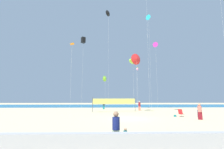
# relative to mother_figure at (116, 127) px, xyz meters

# --- Properties ---
(ground_plane) EXTENTS (120.00, 120.00, 0.00)m
(ground_plane) POSITION_rel_mother_figure_xyz_m (2.08, 10.67, -0.87)
(ground_plane) COLOR beige
(ocean_band) EXTENTS (120.00, 20.00, 0.01)m
(ocean_band) POSITION_rel_mother_figure_xyz_m (2.08, 42.33, -0.86)
(ocean_band) COLOR #1E6B99
(ocean_band) RESTS_ON ground
(boardwalk_ledge) EXTENTS (28.00, 0.44, 0.84)m
(boardwalk_ledge) POSITION_rel_mother_figure_xyz_m (2.08, -1.24, -0.45)
(boardwalk_ledge) COLOR #A8A8AD
(boardwalk_ledge) RESTS_ON ground
(mother_figure) EXTENTS (0.37, 0.37, 1.62)m
(mother_figure) POSITION_rel_mother_figure_xyz_m (0.00, 0.00, 0.00)
(mother_figure) COLOR #99B28C
(mother_figure) RESTS_ON ground
(toddler_figure) EXTENTS (0.19, 0.19, 0.83)m
(toddler_figure) POSITION_rel_mother_figure_xyz_m (0.46, -0.03, -0.42)
(toddler_figure) COLOR gold
(toddler_figure) RESTS_ON ground
(beachgoer_maroon_shirt) EXTENTS (0.40, 0.40, 1.75)m
(beachgoer_maroon_shirt) POSITION_rel_mother_figure_xyz_m (5.56, 22.92, 0.07)
(beachgoer_maroon_shirt) COLOR #EA7260
(beachgoer_maroon_shirt) RESTS_ON ground
(beachgoer_coral_shirt) EXTENTS (0.40, 0.40, 1.74)m
(beachgoer_coral_shirt) POSITION_rel_mother_figure_xyz_m (9.46, 9.52, 0.07)
(beachgoer_coral_shirt) COLOR maroon
(beachgoer_coral_shirt) RESTS_ON ground
(beachgoer_charcoal_shirt) EXTENTS (0.39, 0.39, 1.69)m
(beachgoer_charcoal_shirt) POSITION_rel_mother_figure_xyz_m (-1.11, 26.54, 0.04)
(beachgoer_charcoal_shirt) COLOR #19727A
(beachgoer_charcoal_shirt) RESTS_ON ground
(folding_beach_chair) EXTENTS (0.52, 0.65, 0.89)m
(folding_beach_chair) POSITION_rel_mother_figure_xyz_m (8.72, 12.51, -0.40)
(folding_beach_chair) COLOR red
(folding_beach_chair) RESTS_ON ground
(trash_barrel) EXTENTS (0.52, 0.52, 0.84)m
(trash_barrel) POSITION_rel_mother_figure_xyz_m (10.68, 11.75, -0.45)
(trash_barrel) COLOR teal
(trash_barrel) RESTS_ON ground
(volleyball_net) EXTENTS (7.30, 1.67, 2.40)m
(volleyball_net) POSITION_rel_mother_figure_xyz_m (0.80, 20.06, 0.76)
(volleyball_net) COLOR #4C4C51
(volleyball_net) RESTS_ON ground
(beach_handbag) EXTENTS (0.29, 0.15, 0.23)m
(beach_handbag) POSITION_rel_mother_figure_xyz_m (7.88, 12.29, -0.75)
(beach_handbag) COLOR #19727A
(beach_handbag) RESTS_ON ground
(kite_red_delta) EXTENTS (1.76, 1.18, 9.30)m
(kite_red_delta) POSITION_rel_mother_figure_xyz_m (4.20, 17.41, 7.54)
(kite_red_delta) COLOR silver
(kite_red_delta) RESTS_ON ground
(kite_black_delta) EXTENTS (1.15, 1.21, 19.95)m
(kite_black_delta) POSITION_rel_mother_figure_xyz_m (-0.21, 23.40, 18.41)
(kite_black_delta) COLOR silver
(kite_black_delta) RESTS_ON ground
(kite_cyan_delta) EXTENTS (1.04, 1.05, 18.95)m
(kite_cyan_delta) POSITION_rel_mother_figure_xyz_m (7.90, 23.30, 17.48)
(kite_cyan_delta) COLOR silver
(kite_cyan_delta) RESTS_ON ground
(kite_lime_delta) EXTENTS (0.99, 1.09, 6.78)m
(kite_lime_delta) POSITION_rel_mother_figure_xyz_m (-0.83, 25.71, 5.32)
(kite_lime_delta) COLOR silver
(kite_lime_delta) RESTS_ON ground
(kite_lime_inflatable) EXTENTS (2.16, 2.61, 9.19)m
(kite_lime_inflatable) POSITION_rel_mother_figure_xyz_m (3.98, 19.56, 7.63)
(kite_lime_inflatable) COLOR silver
(kite_lime_inflatable) RESTS_ON ground
(kite_magenta_delta) EXTENTS (1.25, 1.06, 15.07)m
(kite_magenta_delta) POSITION_rel_mother_figure_xyz_m (10.74, 28.65, 13.57)
(kite_magenta_delta) COLOR silver
(kite_magenta_delta) RESTS_ON ground
(kite_orange_diamond) EXTENTS (0.76, 0.76, 10.00)m
(kite_orange_diamond) POSITION_rel_mother_figure_xyz_m (-5.39, 14.38, 8.81)
(kite_orange_diamond) COLOR silver
(kite_orange_diamond) RESTS_ON ground
(kite_pink_inflatable) EXTENTS (0.94, 1.57, 9.05)m
(kite_pink_inflatable) POSITION_rel_mother_figure_xyz_m (6.23, 27.96, 7.73)
(kite_pink_inflatable) COLOR silver
(kite_pink_inflatable) RESTS_ON ground
(kite_black_box) EXTENTS (1.13, 1.13, 16.00)m
(kite_black_box) POSITION_rel_mother_figure_xyz_m (-5.91, 28.46, 14.46)
(kite_black_box) COLOR silver
(kite_black_box) RESTS_ON ground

